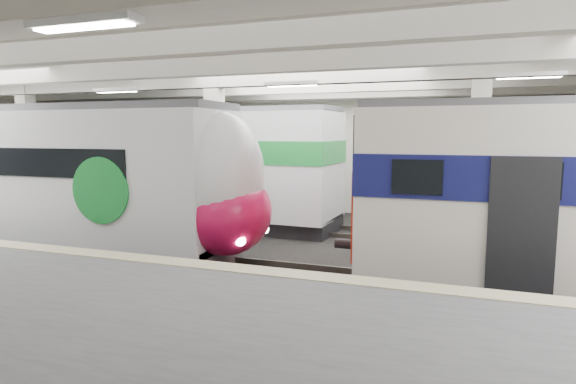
% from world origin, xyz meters
% --- Properties ---
extents(station_hall, '(36.00, 24.00, 5.75)m').
position_xyz_m(station_hall, '(0.00, -1.74, 3.24)').
color(station_hall, black).
rests_on(station_hall, ground).
extents(modern_emu, '(13.44, 2.78, 4.35)m').
position_xyz_m(modern_emu, '(-6.11, -0.00, 2.14)').
color(modern_emu, silver).
rests_on(modern_emu, ground).
extents(far_train, '(14.15, 3.50, 4.48)m').
position_xyz_m(far_train, '(-6.54, 5.50, 2.31)').
color(far_train, silver).
rests_on(far_train, ground).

